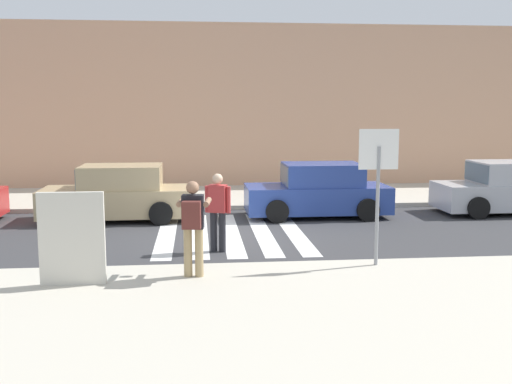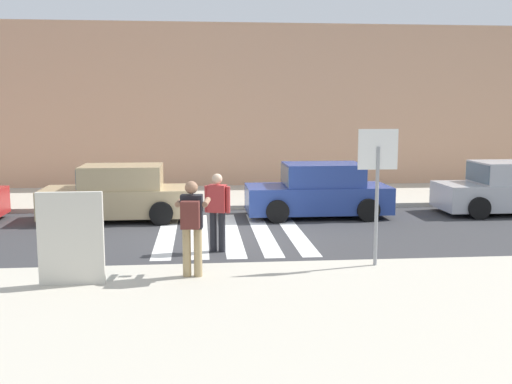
# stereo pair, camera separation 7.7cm
# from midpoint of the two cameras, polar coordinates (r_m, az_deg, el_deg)

# --- Properties ---
(ground_plane) EXTENTS (120.00, 120.00, 0.00)m
(ground_plane) POSITION_cam_midpoint_polar(r_m,az_deg,el_deg) (14.92, -2.23, -4.11)
(ground_plane) COLOR #38383A
(sidewalk_near) EXTENTS (60.00, 6.00, 0.14)m
(sidewalk_near) POSITION_cam_midpoint_polar(r_m,az_deg,el_deg) (8.95, 0.03, -12.08)
(sidewalk_near) COLOR beige
(sidewalk_near) RESTS_ON ground
(sidewalk_far) EXTENTS (60.00, 4.80, 0.14)m
(sidewalk_far) POSITION_cam_midpoint_polar(r_m,az_deg,el_deg) (20.80, -3.15, -0.43)
(sidewalk_far) COLOR beige
(sidewalk_far) RESTS_ON ground
(building_facade_far) EXTENTS (56.00, 4.00, 6.29)m
(building_facade_far) POSITION_cam_midpoint_polar(r_m,az_deg,el_deg) (24.97, -3.61, 8.08)
(building_facade_far) COLOR tan
(building_facade_far) RESTS_ON ground
(crosswalk_stripe_0) EXTENTS (0.44, 5.20, 0.01)m
(crosswalk_stripe_0) POSITION_cam_midpoint_polar(r_m,az_deg,el_deg) (15.11, -8.35, -4.01)
(crosswalk_stripe_0) COLOR silver
(crosswalk_stripe_0) RESTS_ON ground
(crosswalk_stripe_1) EXTENTS (0.44, 5.20, 0.01)m
(crosswalk_stripe_1) POSITION_cam_midpoint_polar(r_m,az_deg,el_deg) (15.09, -5.31, -3.98)
(crosswalk_stripe_1) COLOR silver
(crosswalk_stripe_1) RESTS_ON ground
(crosswalk_stripe_2) EXTENTS (0.44, 5.20, 0.01)m
(crosswalk_stripe_2) POSITION_cam_midpoint_polar(r_m,az_deg,el_deg) (15.11, -2.27, -3.93)
(crosswalk_stripe_2) COLOR silver
(crosswalk_stripe_2) RESTS_ON ground
(crosswalk_stripe_3) EXTENTS (0.44, 5.20, 0.01)m
(crosswalk_stripe_3) POSITION_cam_midpoint_polar(r_m,az_deg,el_deg) (15.17, 0.76, -3.88)
(crosswalk_stripe_3) COLOR silver
(crosswalk_stripe_3) RESTS_ON ground
(crosswalk_stripe_4) EXTENTS (0.44, 5.20, 0.01)m
(crosswalk_stripe_4) POSITION_cam_midpoint_polar(r_m,az_deg,el_deg) (15.28, 3.75, -3.81)
(crosswalk_stripe_4) COLOR silver
(crosswalk_stripe_4) RESTS_ON ground
(stop_sign) EXTENTS (0.76, 0.08, 2.61)m
(stop_sign) POSITION_cam_midpoint_polar(r_m,az_deg,el_deg) (11.51, 11.68, 2.38)
(stop_sign) COLOR gray
(stop_sign) RESTS_ON sidewalk_near
(photographer_with_backpack) EXTENTS (0.64, 0.89, 1.72)m
(photographer_with_backpack) POSITION_cam_midpoint_polar(r_m,az_deg,el_deg) (10.65, -5.94, -2.70)
(photographer_with_backpack) COLOR tan
(photographer_with_backpack) RESTS_ON sidewalk_near
(pedestrian_crossing) EXTENTS (0.55, 0.35, 1.72)m
(pedestrian_crossing) POSITION_cam_midpoint_polar(r_m,az_deg,el_deg) (13.07, -3.53, -1.51)
(pedestrian_crossing) COLOR #232328
(pedestrian_crossing) RESTS_ON ground
(parked_car_tan) EXTENTS (4.10, 1.92, 1.55)m
(parked_car_tan) POSITION_cam_midpoint_polar(r_m,az_deg,el_deg) (17.18, -12.84, -0.23)
(parked_car_tan) COLOR tan
(parked_car_tan) RESTS_ON ground
(parked_car_blue) EXTENTS (4.10, 1.92, 1.55)m
(parked_car_blue) POSITION_cam_midpoint_polar(r_m,az_deg,el_deg) (17.38, 6.13, 0.03)
(parked_car_blue) COLOR #284293
(parked_car_blue) RESTS_ON ground
(parked_car_silver) EXTENTS (4.10, 1.92, 1.55)m
(parked_car_silver) POSITION_cam_midpoint_polar(r_m,az_deg,el_deg) (19.36, 23.03, 0.25)
(parked_car_silver) COLOR #B7BABF
(parked_car_silver) RESTS_ON ground
(advertising_board) EXTENTS (1.10, 0.11, 1.60)m
(advertising_board) POSITION_cam_midpoint_polar(r_m,az_deg,el_deg) (10.66, -17.02, -4.25)
(advertising_board) COLOR beige
(advertising_board) RESTS_ON sidewalk_near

